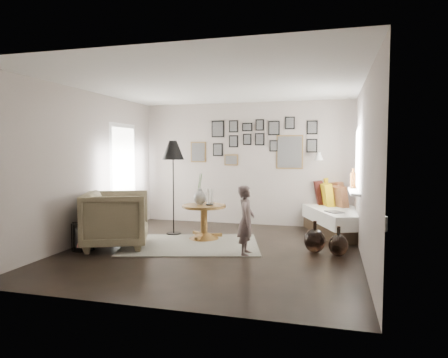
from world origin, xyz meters
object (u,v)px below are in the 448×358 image
(vase, at_px, (200,195))
(floor_lamp, at_px, (173,154))
(pedestal_table, at_px, (204,223))
(magazine_basket, at_px, (83,236))
(demijohn_small, at_px, (338,245))
(child, at_px, (246,220))
(daybed, at_px, (337,215))
(demijohn_large, at_px, (315,241))
(armchair, at_px, (116,219))

(vase, relative_size, floor_lamp, 0.32)
(pedestal_table, bearing_deg, magazine_basket, -142.51)
(vase, bearing_deg, demijohn_small, -14.29)
(pedestal_table, bearing_deg, vase, 165.96)
(pedestal_table, height_order, child, child)
(vase, bearing_deg, pedestal_table, -14.04)
(pedestal_table, relative_size, demijohn_small, 1.74)
(pedestal_table, bearing_deg, daybed, 29.11)
(daybed, relative_size, demijohn_large, 4.63)
(floor_lamp, height_order, demijohn_large, floor_lamp)
(pedestal_table, xyz_separation_m, child, (0.95, -0.86, 0.24))
(vase, xyz_separation_m, daybed, (2.38, 1.26, -0.46))
(vase, relative_size, daybed, 0.24)
(demijohn_small, bearing_deg, armchair, -174.03)
(pedestal_table, relative_size, demijohn_large, 1.59)
(armchair, relative_size, floor_lamp, 0.57)
(vase, bearing_deg, demijohn_large, -13.47)
(demijohn_small, bearing_deg, vase, 165.71)
(daybed, height_order, magazine_basket, daybed)
(demijohn_large, xyz_separation_m, child, (-1.00, -0.39, 0.34))
(armchair, distance_m, child, 2.14)
(demijohn_large, bearing_deg, child, -158.51)
(magazine_basket, relative_size, demijohn_large, 0.88)
(floor_lamp, bearing_deg, vase, -19.35)
(vase, relative_size, demijohn_large, 1.13)
(armchair, xyz_separation_m, floor_lamp, (0.51, 1.18, 1.06))
(child, bearing_deg, magazine_basket, 96.37)
(daybed, height_order, floor_lamp, floor_lamp)
(daybed, distance_m, demijohn_large, 1.78)
(pedestal_table, distance_m, demijohn_small, 2.38)
(magazine_basket, relative_size, demijohn_small, 0.96)
(vase, bearing_deg, floor_lamp, 160.65)
(floor_lamp, xyz_separation_m, magazine_basket, (-0.94, -1.47, -1.31))
(demijohn_small, bearing_deg, daybed, 90.19)
(floor_lamp, height_order, demijohn_small, floor_lamp)
(daybed, height_order, armchair, daybed)
(vase, distance_m, armchair, 1.51)
(pedestal_table, height_order, armchair, armchair)
(daybed, relative_size, demijohn_small, 5.09)
(armchair, height_order, magazine_basket, armchair)
(vase, relative_size, demijohn_small, 1.25)
(magazine_basket, xyz_separation_m, demijohn_small, (3.92, 0.65, -0.04))
(daybed, relative_size, magazine_basket, 5.29)
(child, bearing_deg, daybed, -34.16)
(demijohn_small, bearing_deg, floor_lamp, 164.68)
(magazine_basket, xyz_separation_m, demijohn_large, (3.57, 0.77, -0.02))
(armchair, xyz_separation_m, demijohn_large, (3.14, 0.49, -0.27))
(pedestal_table, distance_m, demijohn_large, 2.01)
(demijohn_small, height_order, child, child)
(pedestal_table, relative_size, child, 0.74)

